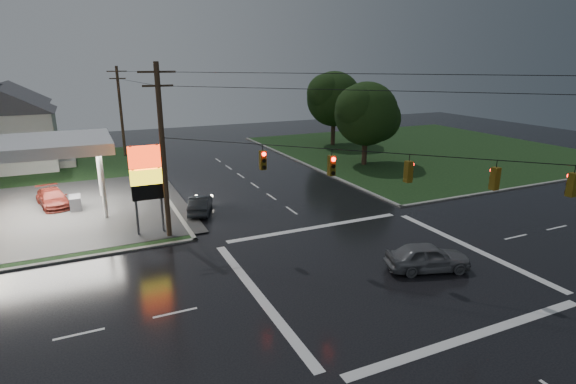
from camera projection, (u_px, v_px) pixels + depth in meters
name	position (u px, v px, depth m)	size (l,w,h in m)	color
ground	(376.00, 268.00, 24.81)	(120.00, 120.00, 0.00)	black
grass_ne	(424.00, 150.00, 57.91)	(36.00, 36.00, 0.08)	black
pylon_sign	(146.00, 175.00, 28.64)	(2.00, 0.35, 6.00)	#59595E
utility_pole_nw	(163.00, 150.00, 27.69)	(2.20, 0.32, 11.00)	#382619
utility_pole_n	(121.00, 110.00, 52.62)	(2.20, 0.32, 10.50)	#382619
traffic_signals	(383.00, 153.00, 22.99)	(26.87, 26.87, 1.47)	black
house_near	(7.00, 127.00, 46.58)	(11.05, 8.48, 8.60)	silver
house_far	(10.00, 116.00, 56.64)	(11.05, 8.48, 8.60)	silver
tree_ne_near	(367.00, 114.00, 48.11)	(7.99, 6.80, 8.98)	black
tree_ne_far	(335.00, 99.00, 59.61)	(8.46, 7.20, 9.80)	black
car_north	(200.00, 204.00, 33.76)	(1.43, 4.10, 1.35)	black
car_crossing	(428.00, 257.00, 24.39)	(1.82, 4.53, 1.55)	slate
car_pump	(53.00, 198.00, 35.15)	(1.93, 4.74, 1.38)	#581A14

